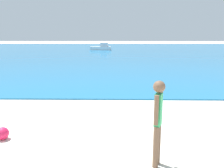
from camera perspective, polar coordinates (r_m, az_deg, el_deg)
water at (r=39.33m, az=0.18°, el=8.07°), size 160.00×60.00×0.06m
person_standing at (r=4.74m, az=11.02°, el=-8.24°), size 0.23×0.38×1.76m
boat_far at (r=40.69m, az=-2.58°, el=8.81°), size 3.66×1.65×1.20m
beach_ball at (r=6.70m, az=-24.94°, el=-10.77°), size 0.32×0.32×0.32m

